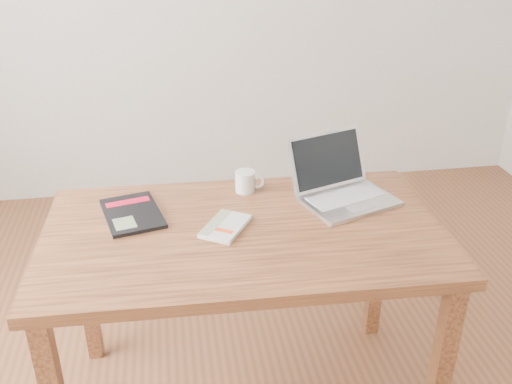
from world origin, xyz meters
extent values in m
cube|color=#5A321B|center=(-0.13, 0.13, 0.73)|extent=(1.32, 0.78, 0.04)
cube|color=#5A321B|center=(0.45, -0.20, 0.35)|extent=(0.06, 0.06, 0.71)
cube|color=#5A321B|center=(-0.71, 0.47, 0.35)|extent=(0.06, 0.06, 0.71)
cube|color=#5A321B|center=(0.47, 0.43, 0.35)|extent=(0.06, 0.06, 0.71)
cube|color=silver|center=(-0.19, 0.15, 0.76)|extent=(0.19, 0.21, 0.01)
cube|color=silver|center=(-0.19, 0.15, 0.76)|extent=(0.19, 0.21, 0.02)
cube|color=gray|center=(-0.22, 0.17, 0.77)|extent=(0.12, 0.17, 0.00)
cube|color=red|center=(-0.20, 0.11, 0.77)|extent=(0.06, 0.05, 0.00)
cube|color=black|center=(-0.49, 0.29, 0.76)|extent=(0.24, 0.30, 0.01)
cube|color=#AE0C25|center=(-0.51, 0.36, 0.76)|extent=(0.16, 0.07, 0.00)
cube|color=#7A885C|center=(-0.51, 0.21, 0.76)|extent=(0.08, 0.09, 0.00)
cube|color=silver|center=(0.26, 0.25, 0.76)|extent=(0.37, 0.31, 0.01)
cube|color=silver|center=(0.26, 0.28, 0.77)|extent=(0.29, 0.19, 0.00)
cube|color=#BCBCC1|center=(0.29, 0.19, 0.77)|extent=(0.10, 0.08, 0.00)
cube|color=silver|center=(0.22, 0.39, 0.86)|extent=(0.32, 0.18, 0.20)
cube|color=black|center=(0.22, 0.38, 0.86)|extent=(0.29, 0.16, 0.17)
cylinder|color=white|center=(-0.08, 0.40, 0.79)|extent=(0.07, 0.07, 0.08)
cylinder|color=black|center=(-0.08, 0.40, 0.82)|extent=(0.06, 0.06, 0.01)
torus|color=white|center=(-0.04, 0.40, 0.79)|extent=(0.05, 0.02, 0.05)
camera|label=1|loc=(-0.35, -1.45, 1.69)|focal=40.00mm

